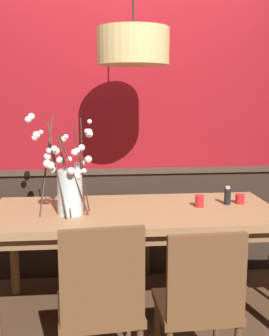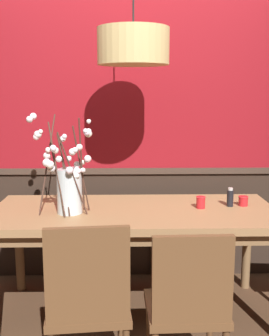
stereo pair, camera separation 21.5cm
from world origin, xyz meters
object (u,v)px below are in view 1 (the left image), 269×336
vase_with_blossoms (68,185)px  chair_far_side_left (93,209)px  condiment_bottle (227,196)px  candle_holder_nearer_edge (240,199)px  chair_near_side_right (200,301)px  pendant_lamp (133,47)px  dining_table (134,221)px  candle_holder_nearer_center (199,201)px  chair_far_side_right (161,208)px  chair_near_side_left (101,302)px

vase_with_blossoms → chair_far_side_left: bearing=80.8°
condiment_bottle → candle_holder_nearer_edge: bearing=7.7°
chair_near_side_right → vase_with_blossoms: (-0.72, 0.80, 0.46)m
vase_with_blossoms → pendant_lamp: pendant_lamp is taller
candle_holder_nearer_edge → condiment_bottle: bearing=-172.3°
dining_table → candle_holder_nearer_center: 0.49m
chair_near_side_right → candle_holder_nearer_center: (0.22, 0.90, 0.30)m
chair_far_side_left → candle_holder_nearer_center: chair_far_side_left is taller
chair_far_side_left → pendant_lamp: (0.29, -0.86, 1.36)m
chair_far_side_right → candle_holder_nearer_center: chair_far_side_right is taller
dining_table → candle_holder_nearer_edge: (0.80, 0.08, 0.12)m
condiment_bottle → dining_table: bearing=-174.2°
chair_near_side_right → vase_with_blossoms: bearing=131.9°
vase_with_blossoms → chair_near_side_right: bearing=-48.1°
vase_with_blossoms → chair_far_side_right: bearing=50.2°
dining_table → condiment_bottle: condiment_bottle is taller
chair_near_side_right → pendant_lamp: bearing=106.5°
chair_far_side_left → chair_near_side_left: size_ratio=1.00×
chair_far_side_left → candle_holder_nearer_edge: bearing=-35.9°
chair_near_side_right → candle_holder_nearer_center: chair_near_side_right is taller
chair_near_side_right → condiment_bottle: chair_near_side_right is taller
condiment_bottle → pendant_lamp: size_ratio=0.16×
chair_near_side_right → pendant_lamp: 1.67m
chair_far_side_right → chair_near_side_left: chair_far_side_right is taller
chair_far_side_right → candle_holder_nearer_center: bearing=-80.0°
chair_near_side_left → candle_holder_nearer_center: 1.18m
dining_table → candle_holder_nearer_center: size_ratio=23.44×
candle_holder_nearer_edge → vase_with_blossoms: bearing=-172.4°
chair_far_side_right → dining_table: bearing=-110.9°
chair_near_side_left → condiment_bottle: 1.37m
chair_near_side_left → pendant_lamp: 1.64m
pendant_lamp → chair_near_side_right: bearing=-73.5°
condiment_bottle → pendant_lamp: bearing=-175.8°
chair_far_side_left → chair_near_side_right: 1.85m
dining_table → chair_near_side_left: bearing=-106.6°
chair_far_side_right → vase_with_blossoms: (-0.79, -0.94, 0.44)m
chair_far_side_left → chair_near_side_right: chair_far_side_left is taller
chair_far_side_right → candle_holder_nearer_edge: size_ratio=13.37×
vase_with_blossoms → candle_holder_nearer_center: (0.93, 0.10, -0.16)m
vase_with_blossoms → pendant_lamp: bearing=12.8°
pendant_lamp → condiment_bottle: bearing=4.2°
dining_table → pendant_lamp: size_ratio=2.40×
chair_far_side_left → condiment_bottle: chair_far_side_left is taller
candle_holder_nearer_edge → pendant_lamp: size_ratio=0.09×
chair_near_side_left → vase_with_blossoms: vase_with_blossoms is taller
candle_holder_nearer_edge → pendant_lamp: 1.35m
chair_near_side_left → chair_far_side_left: bearing=91.4°
chair_near_side_right → vase_with_blossoms: 1.17m
chair_far_side_left → chair_near_side_left: 1.74m
chair_near_side_left → chair_near_side_right: bearing=-2.0°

